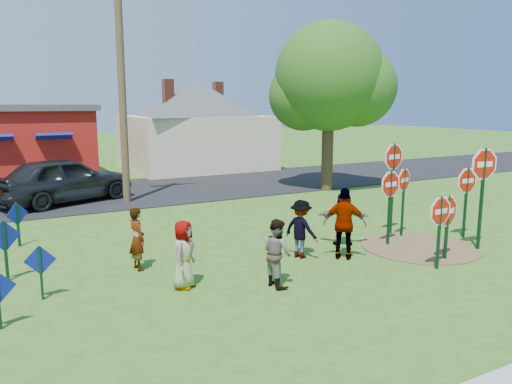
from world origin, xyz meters
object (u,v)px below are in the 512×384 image
stop_sign_b (393,165)px  person_a (184,254)px  leafy_tree (331,82)px  person_b (137,239)px  stop_sign_c (483,175)px  utility_pole (121,76)px  suv (64,180)px  stop_sign_a (440,217)px  stop_sign_d (404,185)px

stop_sign_b → person_a: size_ratio=1.95×
leafy_tree → person_b: bearing=-147.7°
person_a → stop_sign_c: bearing=-55.8°
stop_sign_c → person_a: bearing=178.6°
person_b → utility_pole: 9.55m
stop_sign_b → leafy_tree: size_ratio=0.39×
stop_sign_b → suv: 12.76m
stop_sign_b → stop_sign_c: (0.92, -2.39, -0.06)m
stop_sign_b → leafy_tree: bearing=59.6°
suv → leafy_tree: 12.12m
stop_sign_c → stop_sign_b: bearing=118.1°
leafy_tree → stop_sign_a: bearing=-113.6°
person_a → suv: suv is taller
stop_sign_d → person_b: size_ratio=1.43×
stop_sign_b → stop_sign_d: 0.68m
stop_sign_a → stop_sign_c: stop_sign_c is taller
stop_sign_c → stop_sign_d: (-0.81, 2.04, -0.50)m
stop_sign_c → person_a: stop_sign_c is taller
leafy_tree → stop_sign_b: bearing=-113.4°
stop_sign_d → utility_pole: utility_pole is taller
person_a → suv: size_ratio=0.28×
person_b → utility_pole: utility_pole is taller
utility_pole → stop_sign_d: bearing=-57.2°
person_a → utility_pole: bearing=35.0°
stop_sign_c → leafy_tree: 10.39m
stop_sign_b → utility_pole: utility_pole is taller
stop_sign_d → leafy_tree: 8.93m
stop_sign_d → person_b: 7.88m
person_a → utility_pole: size_ratio=0.16×
suv → stop_sign_d: bearing=-163.1°
suv → leafy_tree: bearing=-124.2°
person_a → suv: (-0.88, 11.06, 0.21)m
stop_sign_a → stop_sign_b: size_ratio=0.66×
person_a → leafy_tree: 14.03m
stop_sign_a → stop_sign_b: (1.32, 2.97, 0.83)m
stop_sign_d → leafy_tree: size_ratio=0.29×
stop_sign_d → suv: (-8.12, 10.21, -0.60)m
stop_sign_a → stop_sign_c: (2.24, 0.58, 0.77)m
person_b → utility_pole: size_ratio=0.16×
stop_sign_c → leafy_tree: (2.26, 9.74, 2.81)m
person_b → leafy_tree: 13.50m
stop_sign_b → suv: size_ratio=0.54×
stop_sign_c → utility_pole: size_ratio=0.31×
stop_sign_b → person_b: stop_sign_b is taller
stop_sign_d → utility_pole: (-5.91, 9.19, 3.42)m
stop_sign_d → utility_pole: bearing=105.9°
stop_sign_a → stop_sign_d: 2.99m
stop_sign_d → leafy_tree: bearing=51.4°
stop_sign_a → suv: bearing=113.8°
person_a → suv: bearing=47.1°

